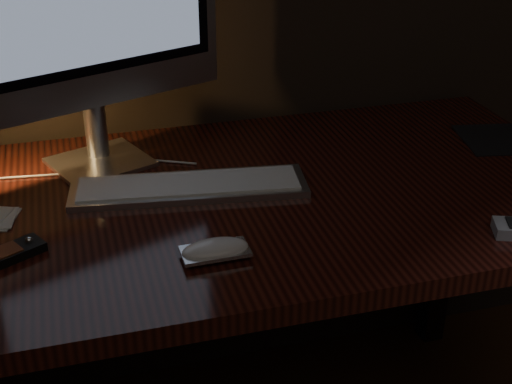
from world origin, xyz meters
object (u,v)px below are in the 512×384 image
object	(u,v)px
desk	(199,237)
media_remote	(5,255)
keyboard	(189,186)
mouse	(215,252)

from	to	relation	value
desk	media_remote	world-z (taller)	media_remote
keyboard	media_remote	world-z (taller)	media_remote
keyboard	mouse	world-z (taller)	mouse
desk	mouse	xyz separation A→B (m)	(-0.03, -0.29, 0.14)
desk	media_remote	bearing A→B (deg)	-151.55
desk	mouse	distance (m)	0.32
mouse	desk	bearing A→B (deg)	83.76
media_remote	mouse	bearing A→B (deg)	-42.96
keyboard	mouse	bearing A→B (deg)	-83.14
mouse	media_remote	world-z (taller)	media_remote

